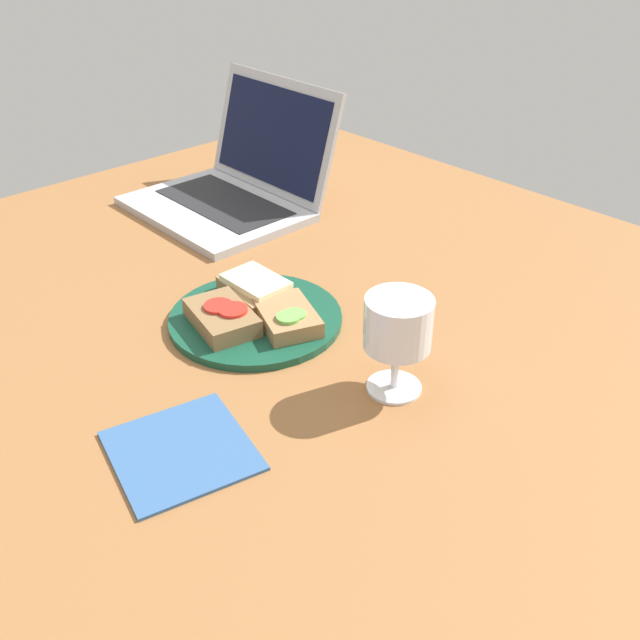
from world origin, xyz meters
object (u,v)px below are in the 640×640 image
(plate, at_px, (256,318))
(laptop, at_px, (236,182))
(sandwich_with_tomato, at_px, (222,317))
(wine_glass, at_px, (398,328))
(napkin, at_px, (181,451))
(sandwich_with_cucumber, at_px, (287,317))
(sandwich_with_cheese, at_px, (256,288))

(plate, xyz_separation_m, laptop, (-0.34, 0.23, 0.04))
(sandwich_with_tomato, xyz_separation_m, laptop, (-0.33, 0.28, 0.02))
(sandwich_with_tomato, relative_size, wine_glass, 0.96)
(napkin, bearing_deg, sandwich_with_cucumber, 113.30)
(plate, height_order, wine_glass, wine_glass)
(sandwich_with_cheese, height_order, wine_glass, wine_glass)
(sandwich_with_cheese, relative_size, wine_glass, 0.94)
(sandwich_with_tomato, bearing_deg, laptop, 140.20)
(sandwich_with_cheese, xyz_separation_m, napkin, (0.19, -0.25, -0.02))
(sandwich_with_cucumber, relative_size, laptop, 0.37)
(wine_glass, relative_size, napkin, 0.86)
(wine_glass, height_order, laptop, laptop)
(laptop, height_order, napkin, laptop)
(sandwich_with_cheese, bearing_deg, plate, -40.38)
(plate, height_order, sandwich_with_tomato, sandwich_with_tomato)
(plate, bearing_deg, wine_glass, 6.86)
(sandwich_with_tomato, bearing_deg, sandwich_with_cheese, 109.84)
(plate, height_order, napkin, plate)
(plate, distance_m, wine_glass, 0.25)
(sandwich_with_cheese, distance_m, napkin, 0.32)
(plate, relative_size, wine_glass, 1.91)
(plate, relative_size, napkin, 1.65)
(laptop, bearing_deg, napkin, -42.45)
(plate, relative_size, sandwich_with_cucumber, 1.99)
(sandwich_with_tomato, relative_size, sandwich_with_cucumber, 1.00)
(sandwich_with_tomato, xyz_separation_m, sandwich_with_cucumber, (0.06, 0.07, -0.00))
(sandwich_with_cucumber, bearing_deg, sandwich_with_cheese, 169.45)
(sandwich_with_tomato, xyz_separation_m, wine_glass, (0.24, 0.08, 0.06))
(laptop, bearing_deg, plate, -33.78)
(sandwich_with_cucumber, bearing_deg, plate, -161.16)
(sandwich_with_tomato, distance_m, laptop, 0.43)
(napkin, bearing_deg, laptop, 137.55)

